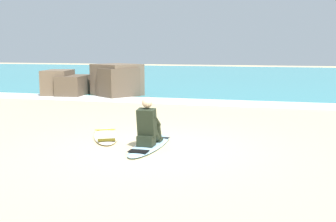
{
  "coord_description": "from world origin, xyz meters",
  "views": [
    {
      "loc": [
        2.38,
        -7.57,
        1.97
      ],
      "look_at": [
        -0.05,
        1.36,
        0.55
      ],
      "focal_mm": 44.2,
      "sensor_mm": 36.0,
      "label": 1
    }
  ],
  "objects": [
    {
      "name": "ground_plane",
      "position": [
        0.0,
        0.0,
        0.0
      ],
      "size": [
        80.0,
        80.0,
        0.0
      ],
      "primitive_type": "plane",
      "color": "#CCB584"
    },
    {
      "name": "surfboard_main",
      "position": [
        -0.1,
        0.15,
        0.04
      ],
      "size": [
        0.55,
        2.11,
        0.08
      ],
      "color": "#9ED1E5",
      "rests_on": "ground"
    },
    {
      "name": "surfer_seated",
      "position": [
        -0.1,
        0.05,
        0.44
      ],
      "size": [
        0.38,
        0.71,
        0.95
      ],
      "color": "black",
      "rests_on": "surfboard_main"
    },
    {
      "name": "rock_outcrop_distant",
      "position": [
        -4.74,
        7.45,
        0.57
      ],
      "size": [
        4.08,
        2.27,
        1.33
      ],
      "color": "brown",
      "rests_on": "ground"
    },
    {
      "name": "surfboard_spare_near",
      "position": [
        -1.31,
        0.73,
        0.04
      ],
      "size": [
        1.26,
        1.88,
        0.08
      ],
      "color": "#EFE5C6",
      "rests_on": "ground"
    },
    {
      "name": "sea",
      "position": [
        0.0,
        20.5,
        0.05
      ],
      "size": [
        80.0,
        28.0,
        0.1
      ],
      "primitive_type": "cube",
      "color": "teal",
      "rests_on": "ground"
    },
    {
      "name": "breaking_foam",
      "position": [
        0.0,
        6.8,
        0.06
      ],
      "size": [
        80.0,
        0.9,
        0.11
      ],
      "primitive_type": "cube",
      "color": "white",
      "rests_on": "ground"
    }
  ]
}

